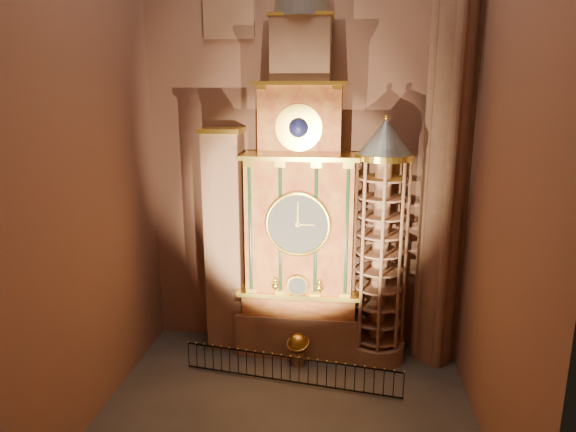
# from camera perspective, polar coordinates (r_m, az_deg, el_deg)

# --- Properties ---
(floor) EXTENTS (14.00, 14.00, 0.00)m
(floor) POSITION_cam_1_polar(r_m,az_deg,el_deg) (20.59, -0.23, -21.10)
(floor) COLOR #383330
(floor) RESTS_ON ground
(wall_back) EXTENTS (22.00, 0.00, 22.00)m
(wall_back) POSITION_cam_1_polar(r_m,az_deg,el_deg) (22.84, 1.71, 11.86)
(wall_back) COLOR brown
(wall_back) RESTS_ON floor
(wall_left) EXTENTS (0.00, 22.00, 22.00)m
(wall_left) POSITION_cam_1_polar(r_m,az_deg,el_deg) (19.09, -21.97, 10.48)
(wall_left) COLOR brown
(wall_left) RESTS_ON floor
(wall_right) EXTENTS (0.00, 22.00, 22.00)m
(wall_right) POSITION_cam_1_polar(r_m,az_deg,el_deg) (17.43, 23.60, 10.10)
(wall_right) COLOR brown
(wall_right) RESTS_ON floor
(astronomical_clock) EXTENTS (5.60, 2.41, 16.70)m
(astronomical_clock) POSITION_cam_1_polar(r_m,az_deg,el_deg) (22.39, 1.38, 0.65)
(astronomical_clock) COLOR #8C634C
(astronomical_clock) RESTS_ON floor
(portrait_tower) EXTENTS (1.80, 1.60, 10.20)m
(portrait_tower) POSITION_cam_1_polar(r_m,az_deg,el_deg) (23.38, -6.97, -2.76)
(portrait_tower) COLOR #8C634C
(portrait_tower) RESTS_ON floor
(stair_turret) EXTENTS (2.50, 2.50, 10.80)m
(stair_turret) POSITION_cam_1_polar(r_m,az_deg,el_deg) (22.44, 10.23, -3.28)
(stair_turret) COLOR #8C634C
(stair_turret) RESTS_ON floor
(gothic_pier) EXTENTS (2.04, 2.04, 22.00)m
(gothic_pier) POSITION_cam_1_polar(r_m,az_deg,el_deg) (22.09, 17.72, 11.16)
(gothic_pier) COLOR #8C634C
(gothic_pier) RESTS_ON floor
(celestial_globe) EXTENTS (1.24, 1.20, 1.46)m
(celestial_globe) POSITION_cam_1_polar(r_m,az_deg,el_deg) (23.18, 1.09, -14.26)
(celestial_globe) COLOR #8C634C
(celestial_globe) RESTS_ON floor
(iron_railing) EXTENTS (9.02, 1.35, 1.17)m
(iron_railing) POSITION_cam_1_polar(r_m,az_deg,el_deg) (21.95, 0.24, -16.71)
(iron_railing) COLOR black
(iron_railing) RESTS_ON floor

